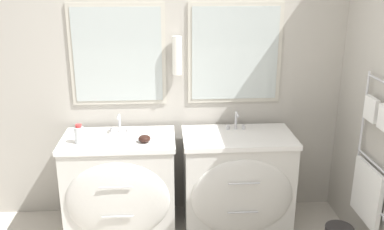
{
  "coord_description": "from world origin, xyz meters",
  "views": [
    {
      "loc": [
        0.02,
        -2.0,
        2.17
      ],
      "look_at": [
        0.23,
        1.18,
        1.11
      ],
      "focal_mm": 40.0,
      "sensor_mm": 36.0,
      "label": 1
    }
  ],
  "objects_px": {
    "toiletry_bottle": "(79,134)",
    "amenity_bowl": "(144,139)",
    "vanity_right": "(237,182)",
    "vanity_left": "(120,185)"
  },
  "relations": [
    {
      "from": "vanity_right",
      "to": "toiletry_bottle",
      "type": "relative_size",
      "value": 5.98
    },
    {
      "from": "toiletry_bottle",
      "to": "vanity_right",
      "type": "bearing_deg",
      "value": 2.45
    },
    {
      "from": "toiletry_bottle",
      "to": "amenity_bowl",
      "type": "relative_size",
      "value": 1.56
    },
    {
      "from": "toiletry_bottle",
      "to": "vanity_left",
      "type": "bearing_deg",
      "value": 10.65
    },
    {
      "from": "vanity_left",
      "to": "toiletry_bottle",
      "type": "height_order",
      "value": "toiletry_bottle"
    },
    {
      "from": "amenity_bowl",
      "to": "vanity_right",
      "type": "bearing_deg",
      "value": 5.4
    },
    {
      "from": "vanity_left",
      "to": "toiletry_bottle",
      "type": "xyz_separation_m",
      "value": [
        -0.3,
        -0.06,
        0.49
      ]
    },
    {
      "from": "vanity_left",
      "to": "amenity_bowl",
      "type": "xyz_separation_m",
      "value": [
        0.22,
        -0.07,
        0.45
      ]
    },
    {
      "from": "vanity_right",
      "to": "amenity_bowl",
      "type": "distance_m",
      "value": 0.91
    },
    {
      "from": "vanity_left",
      "to": "toiletry_bottle",
      "type": "relative_size",
      "value": 5.98
    }
  ]
}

